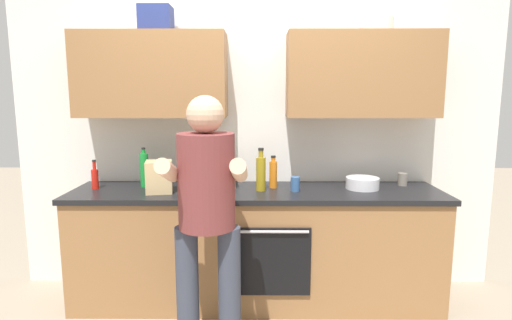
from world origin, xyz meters
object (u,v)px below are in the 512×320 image
at_px(bottle_hotsauce, 95,178).
at_px(bottle_vinegar, 224,177).
at_px(person_standing, 207,208).
at_px(bottle_oil, 261,173).
at_px(cup_tea, 295,184).
at_px(cup_stoneware, 403,179).
at_px(mixing_bowl, 362,183).
at_px(grocery_bag_bread, 159,177).
at_px(bottle_juice, 273,174).
at_px(bottle_soda, 144,170).
at_px(grocery_bag_rice, 223,174).

distance_m(bottle_hotsauce, bottle_vinegar, 1.03).
bearing_deg(person_standing, bottle_oil, 64.83).
relative_size(bottle_hotsauce, cup_tea, 2.07).
height_order(bottle_vinegar, cup_stoneware, bottle_vinegar).
distance_m(mixing_bowl, grocery_bag_bread, 1.56).
xyz_separation_m(bottle_juice, cup_tea, (0.16, -0.12, -0.06)).
xyz_separation_m(person_standing, cup_stoneware, (1.47, 0.88, -0.01)).
bearing_deg(person_standing, bottle_soda, 125.75).
bearing_deg(bottle_hotsauce, mixing_bowl, 0.47).
xyz_separation_m(person_standing, bottle_oil, (0.33, 0.70, 0.08)).
bearing_deg(cup_tea, grocery_bag_bread, -177.63).
bearing_deg(bottle_hotsauce, bottle_vinegar, -8.41).
bearing_deg(bottle_hotsauce, bottle_soda, 12.47).
xyz_separation_m(cup_stoneware, cup_tea, (-0.88, -0.20, 0.01)).
bearing_deg(mixing_bowl, grocery_bag_rice, 177.28).
bearing_deg(grocery_bag_bread, cup_tea, 2.37).
height_order(bottle_vinegar, mixing_bowl, bottle_vinegar).
xyz_separation_m(bottle_juice, bottle_hotsauce, (-1.39, -0.04, -0.03)).
bearing_deg(mixing_bowl, cup_stoneware, 18.40).
relative_size(bottle_juice, mixing_bowl, 0.99).
relative_size(bottle_hotsauce, mixing_bowl, 0.88).
distance_m(bottle_juice, bottle_vinegar, 0.42).
height_order(bottle_soda, mixing_bowl, bottle_soda).
distance_m(bottle_oil, cup_tea, 0.27).
height_order(person_standing, grocery_bag_rice, person_standing).
relative_size(bottle_vinegar, grocery_bag_bread, 1.35).
distance_m(bottle_oil, grocery_bag_rice, 0.32).
xyz_separation_m(bottle_juice, grocery_bag_bread, (-0.86, -0.16, 0.01)).
relative_size(bottle_soda, grocery_bag_rice, 1.49).
height_order(person_standing, bottle_soda, person_standing).
bearing_deg(person_standing, grocery_bag_rice, 87.95).
bearing_deg(bottle_juice, bottle_oil, -135.08).
height_order(bottle_hotsauce, bottle_oil, bottle_oil).
relative_size(bottle_vinegar, cup_stoneware, 3.22).
relative_size(bottle_hotsauce, grocery_bag_bread, 0.96).
height_order(bottle_oil, grocery_bag_bread, bottle_oil).
relative_size(bottle_oil, cup_tea, 2.99).
bearing_deg(person_standing, bottle_vinegar, 84.74).
bearing_deg(cup_stoneware, grocery_bag_bread, -172.60).
distance_m(bottle_hotsauce, bottle_oil, 1.29).
xyz_separation_m(bottle_oil, bottle_vinegar, (-0.27, -0.10, -0.01)).
relative_size(bottle_soda, bottle_vinegar, 0.97).
bearing_deg(bottle_soda, cup_tea, -7.29).
height_order(cup_stoneware, cup_tea, cup_tea).
height_order(bottle_hotsauce, grocery_bag_rice, bottle_hotsauce).
height_order(person_standing, cup_stoneware, person_standing).
bearing_deg(bottle_soda, bottle_vinegar, -19.49).
bearing_deg(bottle_hotsauce, grocery_bag_rice, 3.99).
xyz_separation_m(bottle_hotsauce, bottle_oil, (1.29, -0.05, 0.05)).
bearing_deg(bottle_oil, person_standing, -115.17).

